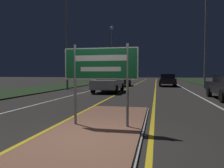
{
  "coord_description": "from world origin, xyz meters",
  "views": [
    {
      "loc": [
        1.47,
        -4.44,
        1.49
      ],
      "look_at": [
        0.0,
        2.71,
        1.14
      ],
      "focal_mm": 35.0,
      "sensor_mm": 36.0,
      "label": 1
    }
  ],
  "objects": [
    {
      "name": "median_island",
      "position": [
        0.0,
        1.21,
        0.04
      ],
      "size": [
        2.33,
        6.86,
        0.1
      ],
      "color": "#999993",
      "rests_on": "ground_plane"
    },
    {
      "name": "centre_line_yellow_left",
      "position": [
        -1.35,
        25.0,
        0.0
      ],
      "size": [
        0.12,
        70.0,
        0.01
      ],
      "color": "gold",
      "rests_on": "ground_plane"
    },
    {
      "name": "lane_line_white_right",
      "position": [
        4.2,
        25.0,
        0.0
      ],
      "size": [
        0.12,
        70.0,
        0.01
      ],
      "color": "silver",
      "rests_on": "ground_plane"
    },
    {
      "name": "streetlight_left_near",
      "position": [
        -6.63,
        14.46,
        6.04
      ],
      "size": [
        0.48,
        0.48,
        9.86
      ],
      "color": "gray",
      "rests_on": "ground_plane"
    },
    {
      "name": "lane_line_white_left",
      "position": [
        -4.2,
        25.0,
        0.0
      ],
      "size": [
        0.12,
        70.0,
        0.01
      ],
      "color": "silver",
      "rests_on": "ground_plane"
    },
    {
      "name": "car_approaching_0",
      "position": [
        -2.33,
        12.74,
        0.79
      ],
      "size": [
        1.98,
        4.58,
        1.52
      ],
      "color": "silver",
      "rests_on": "ground_plane"
    },
    {
      "name": "edge_line_white_right",
      "position": [
        7.2,
        25.0,
        0.0
      ],
      "size": [
        0.1,
        70.0,
        0.01
      ],
      "color": "silver",
      "rests_on": "ground_plane"
    },
    {
      "name": "streetlight_left_far",
      "position": [
        -6.48,
        34.19,
        6.7
      ],
      "size": [
        0.59,
        0.59,
        9.97
      ],
      "color": "gray",
      "rests_on": "ground_plane"
    },
    {
      "name": "highway_sign",
      "position": [
        0.0,
        1.21,
        1.65
      ],
      "size": [
        2.0,
        0.07,
        2.18
      ],
      "color": "gray",
      "rests_on": "median_island"
    },
    {
      "name": "car_receding_1",
      "position": [
        2.68,
        21.99,
        0.77
      ],
      "size": [
        1.9,
        4.59,
        1.45
      ],
      "color": "black",
      "rests_on": "ground_plane"
    },
    {
      "name": "car_approaching_1",
      "position": [
        -2.66,
        21.39,
        0.74
      ],
      "size": [
        1.85,
        4.54,
        1.39
      ],
      "color": "black",
      "rests_on": "ground_plane"
    },
    {
      "name": "edge_line_white_left",
      "position": [
        -7.2,
        25.0,
        0.0
      ],
      "size": [
        0.1,
        70.0,
        0.01
      ],
      "color": "silver",
      "rests_on": "ground_plane"
    },
    {
      "name": "ground_plane",
      "position": [
        0.0,
        0.0,
        0.0
      ],
      "size": [
        160.0,
        160.0,
        0.0
      ],
      "primitive_type": "plane",
      "color": "#282623"
    },
    {
      "name": "streetlight_right_near",
      "position": [
        6.27,
        19.27,
        7.1
      ],
      "size": [
        0.56,
        0.56,
        10.98
      ],
      "color": "gray",
      "rests_on": "ground_plane"
    },
    {
      "name": "verge_left",
      "position": [
        -9.5,
        20.0,
        0.04
      ],
      "size": [
        5.0,
        100.0,
        0.08
      ],
      "color": "#1E3319",
      "rests_on": "ground_plane"
    },
    {
      "name": "centre_line_yellow_right",
      "position": [
        1.35,
        25.0,
        0.0
      ],
      "size": [
        0.12,
        70.0,
        0.01
      ],
      "color": "gold",
      "rests_on": "ground_plane"
    }
  ]
}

